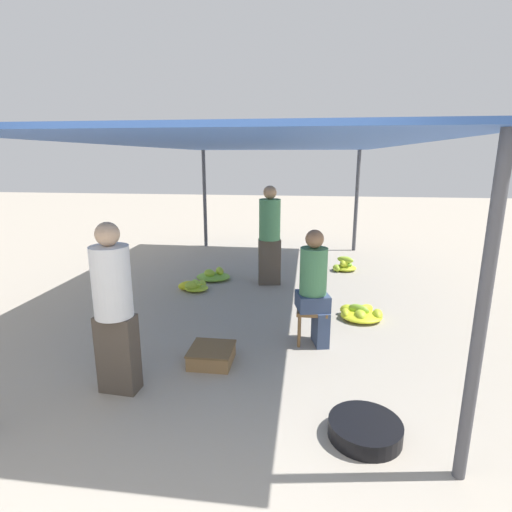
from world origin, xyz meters
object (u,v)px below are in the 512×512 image
at_px(vendor_seated, 315,286).
at_px(crate_near, 212,355).
at_px(banana_pile_right_0, 360,314).
at_px(banana_pile_right_1, 344,265).
at_px(basin_black, 365,429).
at_px(vendor_foreground, 114,307).
at_px(shopper_walking_mid, 270,234).
at_px(banana_pile_left_0, 195,286).
at_px(banana_pile_left_1, 214,275).
at_px(stool, 312,315).

xyz_separation_m(vendor_seated, crate_near, (-1.03, -0.61, -0.59)).
height_order(banana_pile_right_0, banana_pile_right_1, banana_pile_right_1).
relative_size(basin_black, banana_pile_right_0, 1.00).
height_order(vendor_seated, banana_pile_right_0, vendor_seated).
distance_m(vendor_foreground, shopper_walking_mid, 3.45).
relative_size(banana_pile_left_0, banana_pile_right_0, 0.93).
distance_m(banana_pile_left_1, banana_pile_right_0, 2.73).
distance_m(banana_pile_left_0, shopper_walking_mid, 1.46).
xyz_separation_m(banana_pile_right_0, shopper_walking_mid, (-1.33, 1.33, 0.78)).
bearing_deg(basin_black, shopper_walking_mid, 106.60).
bearing_deg(banana_pile_left_0, banana_pile_right_1, 31.38).
bearing_deg(vendor_foreground, stool, 34.85).
bearing_deg(crate_near, banana_pile_right_1, 66.10).
bearing_deg(banana_pile_left_1, crate_near, -77.02).
height_order(basin_black, banana_pile_right_0, banana_pile_right_0).
distance_m(banana_pile_right_1, crate_near, 4.04).
height_order(basin_black, shopper_walking_mid, shopper_walking_mid).
xyz_separation_m(banana_pile_left_0, banana_pile_right_1, (2.44, 1.49, 0.03)).
distance_m(banana_pile_left_0, banana_pile_right_1, 2.86).
distance_m(vendor_foreground, banana_pile_right_0, 3.16).
distance_m(banana_pile_right_0, crate_near, 2.16).
distance_m(banana_pile_left_0, banana_pile_left_1, 0.66).
relative_size(banana_pile_left_1, shopper_walking_mid, 0.39).
bearing_deg(banana_pile_right_1, basin_black, -92.73).
height_order(crate_near, shopper_walking_mid, shopper_walking_mid).
relative_size(vendor_foreground, banana_pile_left_1, 2.46).
bearing_deg(basin_black, banana_pile_left_1, 118.65).
distance_m(vendor_seated, banana_pile_right_0, 1.17).
bearing_deg(shopper_walking_mid, banana_pile_left_0, -155.80).
xyz_separation_m(banana_pile_right_0, crate_near, (-1.66, -1.38, 0.02)).
bearing_deg(basin_black, vendor_foreground, 170.33).
relative_size(vendor_foreground, banana_pile_left_0, 3.03).
xyz_separation_m(stool, basin_black, (0.40, -1.56, -0.26)).
xyz_separation_m(vendor_foreground, crate_near, (0.70, 0.58, -0.72)).
bearing_deg(crate_near, vendor_foreground, -140.25).
bearing_deg(banana_pile_right_1, vendor_foreground, -118.68).
bearing_deg(banana_pile_right_0, stool, -129.72).
bearing_deg(basin_black, stool, 104.40).
height_order(vendor_seated, banana_pile_left_1, vendor_seated).
bearing_deg(vendor_seated, banana_pile_left_1, 127.06).
relative_size(banana_pile_right_0, crate_near, 1.25).
distance_m(vendor_foreground, vendor_seated, 2.11).
relative_size(vendor_seated, banana_pile_right_1, 2.86).
height_order(banana_pile_left_1, crate_near, banana_pile_left_1).
xyz_separation_m(stool, shopper_walking_mid, (-0.69, 2.10, 0.52)).
bearing_deg(vendor_foreground, banana_pile_left_1, 89.19).
xyz_separation_m(basin_black, banana_pile_left_1, (-2.07, 3.79, 0.01)).
xyz_separation_m(banana_pile_left_1, crate_near, (0.65, -2.84, 0.01)).
height_order(vendor_foreground, basin_black, vendor_foreground).
distance_m(stool, banana_pile_right_0, 1.04).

